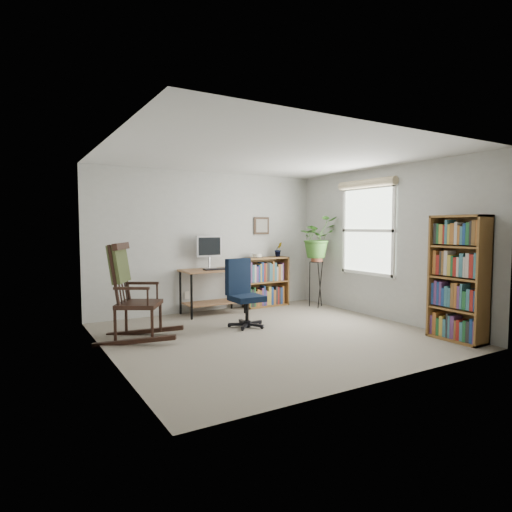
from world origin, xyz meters
TOP-DOWN VIEW (x-y plane):
  - floor at (0.00, 0.00)m, footprint 4.20×4.00m
  - ceiling at (0.00, 0.00)m, footprint 4.20×4.00m
  - wall_back at (0.00, 2.00)m, footprint 4.20×0.00m
  - wall_front at (0.00, -2.00)m, footprint 4.20×0.00m
  - wall_left at (-2.10, 0.00)m, footprint 0.00×4.00m
  - wall_right at (2.10, 0.00)m, footprint 0.00×4.00m
  - window at (2.06, 0.30)m, footprint 0.12×1.20m
  - desk at (-0.08, 1.70)m, footprint 1.05×0.57m
  - monitor at (-0.08, 1.84)m, footprint 0.46×0.16m
  - keyboard at (-0.08, 1.58)m, footprint 0.40×0.15m
  - office_chair at (-0.05, 0.58)m, footprint 0.65×0.65m
  - rocking_chair at (-1.59, 0.68)m, footprint 1.29×1.14m
  - low_bookshelf at (1.05, 1.82)m, footprint 0.86×0.29m
  - tall_bookshelf at (1.92, -1.44)m, footprint 0.30×0.71m
  - plant_stand at (1.80, 1.28)m, footprint 0.30×0.30m
  - spider_plant at (1.80, 1.28)m, footprint 1.69×1.87m
  - potted_plant_small at (1.33, 1.83)m, footprint 0.13×0.24m
  - framed_picture at (1.05, 1.97)m, footprint 0.32×0.04m

SIDE VIEW (x-z plane):
  - floor at x=0.00m, z-range 0.00..0.00m
  - desk at x=-0.08m, z-range 0.00..0.75m
  - low_bookshelf at x=1.05m, z-range 0.00..0.90m
  - plant_stand at x=1.80m, z-range 0.00..0.97m
  - office_chair at x=-0.05m, z-range 0.00..1.01m
  - rocking_chair at x=-1.59m, z-range 0.00..1.28m
  - keyboard at x=-0.08m, z-range 0.75..0.78m
  - tall_bookshelf at x=1.92m, z-range 0.00..1.61m
  - potted_plant_small at x=1.33m, z-range 0.90..1.01m
  - monitor at x=-0.08m, z-range 0.75..1.31m
  - wall_back at x=0.00m, z-range 0.00..2.40m
  - wall_front at x=0.00m, z-range 0.00..2.40m
  - wall_left at x=-2.10m, z-range 0.00..2.40m
  - wall_right at x=2.10m, z-range 0.00..2.40m
  - window at x=2.06m, z-range 0.65..2.15m
  - framed_picture at x=1.05m, z-range 1.32..1.64m
  - spider_plant at x=1.80m, z-range 0.90..2.36m
  - ceiling at x=0.00m, z-range 2.40..2.40m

